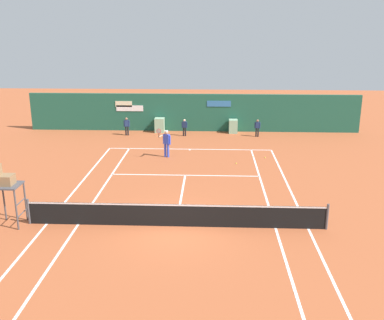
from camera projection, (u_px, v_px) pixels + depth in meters
The scene contains 11 objects.
ground_plane at pixel (177, 220), 18.58m from camera, with size 80.00×80.00×0.01m.
tennis_net at pixel (176, 215), 17.88m from camera, with size 12.10×0.10×1.07m.
sponsor_back_wall at pixel (193, 113), 33.86m from camera, with size 25.00×1.02×2.84m.
umpire_chair at pixel (7, 185), 17.69m from camera, with size 1.00×1.00×2.53m.
player_on_baseline at pixel (166, 141), 27.18m from camera, with size 0.82×0.68×1.89m.
ball_kid_right_post at pixel (184, 126), 32.51m from camera, with size 0.41×0.21×1.25m.
ball_kid_left_post at pixel (127, 125), 32.67m from camera, with size 0.44×0.21×1.33m.
ball_kid_centre_post at pixel (257, 127), 32.28m from camera, with size 0.42×0.18×1.27m.
tennis_ball_near_service_line at pixel (265, 157), 27.27m from camera, with size 0.07×0.07×0.07m, color #CCE033.
tennis_ball_by_sideline at pixel (236, 163), 26.11m from camera, with size 0.07×0.07×0.07m, color #CCE033.
tennis_ball_mid_court at pixel (253, 157), 27.43m from camera, with size 0.07×0.07×0.07m, color #CCE033.
Camera 1 is at (1.37, -16.43, 7.79)m, focal length 41.78 mm.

